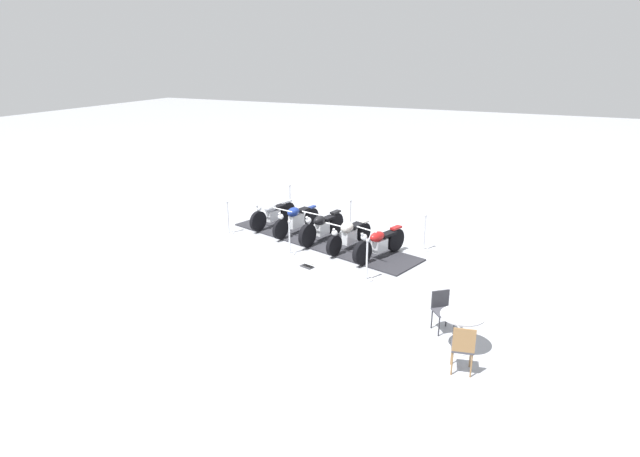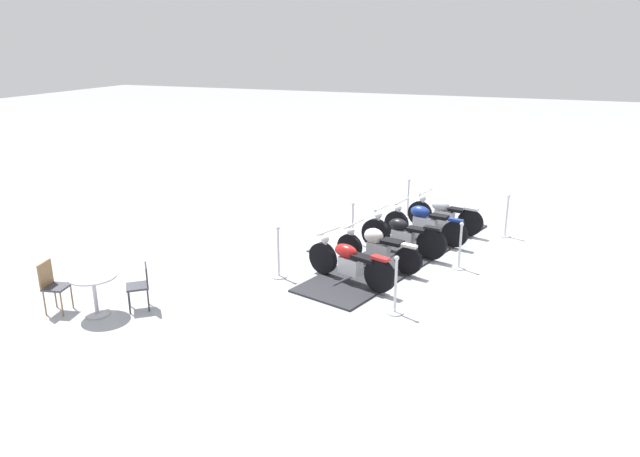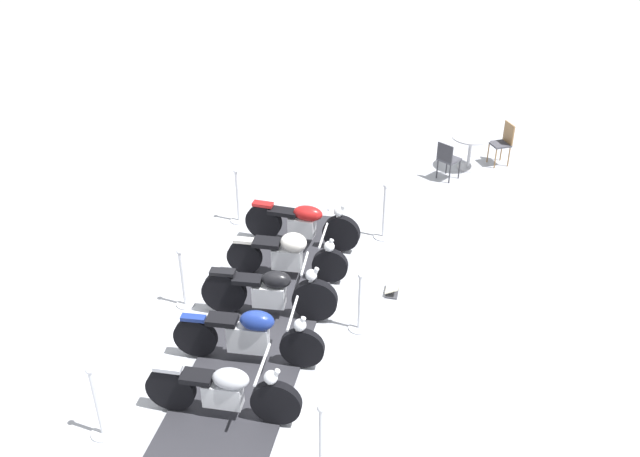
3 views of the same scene
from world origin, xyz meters
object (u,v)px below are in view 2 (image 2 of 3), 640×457
Objects in this scene: stanchion_right_mid at (353,229)px; stanchion_right_rear at (279,261)px; stanchion_left_mid at (460,252)px; cafe_chair_across_table at (141,284)px; info_placard at (314,248)px; cafe_table at (94,285)px; stanchion_left_front at (506,222)px; motorcycle_chrome at (444,214)px; motorcycle_navy at (424,223)px; stanchion_right_front at (408,205)px; cafe_chair_near_table at (52,283)px; motorcycle_maroon at (349,262)px; motorcycle_black at (402,235)px; stanchion_left_rear at (395,295)px; motorcycle_cream at (377,247)px.

stanchion_right_mid is 2.78m from stanchion_right_rear.
cafe_chair_across_table is at bearing 128.48° from stanchion_left_mid.
cafe_table is at bearing 167.98° from info_placard.
stanchion_left_front is 1.04× the size of stanchion_left_mid.
motorcycle_navy is at bearing 87.27° from motorcycle_chrome.
stanchion_left_front reaches higher than stanchion_right_front.
stanchion_right_front is 1.13× the size of cafe_chair_near_table.
stanchion_left_mid is (-0.80, -2.74, 0.04)m from stanchion_right_mid.
motorcycle_maroon is 2.59m from stanchion_right_mid.
stanchion_left_front is 10.64m from cafe_chair_near_table.
stanchion_right_rear is 2.91m from cafe_chair_across_table.
stanchion_left_mid is at bearing 179.34° from cafe_chair_across_table.
motorcycle_black reaches higher than motorcycle_navy.
stanchion_left_front is 0.99× the size of stanchion_left_rear.
stanchion_right_mid reaches higher than motorcycle_navy.
motorcycle_black is 1.91× the size of stanchion_left_front.
stanchion_left_front is at bearing -112.91° from motorcycle_cream.
motorcycle_chrome is 0.98× the size of motorcycle_maroon.
cafe_chair_near_table is at bearing 133.41° from stanchion_right_rear.
motorcycle_chrome is 2.36× the size of cafe_chair_across_table.
cafe_chair_across_table is (-2.33, 1.75, 0.16)m from stanchion_right_rear.
stanchion_right_mid is 2.86m from stanchion_left_mid.
cafe_table is at bearing 154.23° from stanchion_right_front.
info_placard is at bearing 25.81° from motorcycle_black.
cafe_chair_across_table is at bearing 66.12° from motorcycle_navy.
stanchion_left_rear is at bearing -169.20° from stanchion_right_front.
info_placard is at bearing 157.78° from stanchion_right_front.
stanchion_right_mid is (3.47, 1.96, -0.02)m from stanchion_left_rear.
stanchion_right_rear is (-4.53, 4.31, -0.03)m from stanchion_left_front.
info_placard is 4.53m from cafe_chair_across_table.
motorcycle_navy is 2.17m from motorcycle_cream.
stanchion_left_rear is 1.09× the size of stanchion_right_mid.
motorcycle_cream reaches higher than cafe_chair_across_table.
stanchion_left_mid reaches higher than motorcycle_chrome.
motorcycle_black is at bearing 87.24° from motorcycle_navy.
stanchion_left_front is at bearing -43.54° from stanchion_right_rear.
stanchion_right_front is (0.98, 1.17, -0.12)m from motorcycle_chrome.
motorcycle_maroon is at bearing 179.49° from stanchion_right_front.
stanchion_left_mid is at bearing -62.12° from stanchion_right_rear.
stanchion_left_rear is (-4.12, -0.32, -0.15)m from motorcycle_navy.
motorcycle_black is 2.12m from info_placard.
motorcycle_navy is 1.77m from stanchion_right_mid.
motorcycle_maroon is 5.16m from stanchion_left_front.
motorcycle_black is 3.12m from stanchion_right_rear.
motorcycle_maroon is at bearing 87.86° from motorcycle_chrome.
motorcycle_cream reaches higher than cafe_table.
stanchion_right_front is 9.62m from cafe_chair_near_table.
info_placard is (0.54, 1.70, -0.44)m from motorcycle_cream.
cafe_table reaches higher than info_placard.
motorcycle_chrome is 8.05m from cafe_chair_across_table.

